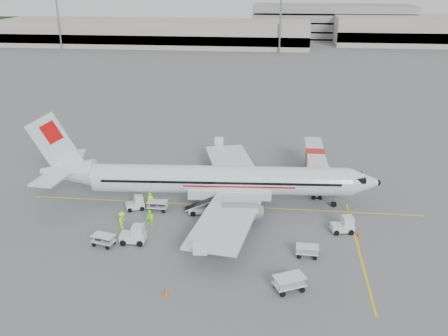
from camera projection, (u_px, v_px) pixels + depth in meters
The scene contains 25 objects.
ground at pixel (222, 206), 56.08m from camera, with size 360.00×360.00×0.00m, color #56595B.
stripe_lead at pixel (222, 206), 56.08m from camera, with size 44.00×0.20×0.01m, color yellow.
stripe_cross at pixel (359, 250), 47.18m from camera, with size 0.20×20.00×0.01m, color yellow.
terminal_west at pixel (154, 33), 179.00m from camera, with size 110.00×22.00×9.00m, color gray, non-canonical shape.
parking_garage at pixel (331, 20), 198.92m from camera, with size 62.00×24.00×14.00m, color slate, non-canonical shape.
treeline at pixel (269, 26), 216.92m from camera, with size 300.00×3.00×6.00m, color black, non-canonical shape.
mast_west at pixel (58, 16), 168.72m from camera, with size 3.20×1.20×22.00m, color slate, non-canonical shape.
mast_center at pixel (280, 18), 160.73m from camera, with size 3.20×1.20×22.00m, color slate, non-canonical shape.
aircraft at pixel (221, 162), 54.53m from camera, with size 37.44×29.35×10.32m, color silver, non-canonical shape.
jet_bridge at pixel (314, 166), 62.09m from camera, with size 2.87×15.28×4.01m, color silver, non-canonical shape.
belt_loader at pixel (204, 203), 53.98m from camera, with size 4.44×1.66×2.40m, color silver, non-canonical shape.
tug_fore at pixel (343, 225), 50.07m from camera, with size 2.22×1.27×1.71m, color silver, non-canonical shape.
tug_mid at pixel (133, 234), 48.08m from camera, with size 2.41×1.38×1.86m, color silver, non-canonical shape.
tug_aft at pixel (135, 203), 54.96m from camera, with size 1.97×1.13×1.52m, color silver, non-canonical shape.
cart_loaded_a at pixel (104, 240), 47.71m from camera, with size 2.16×1.28×1.13m, color silver, non-canonical shape.
cart_loaded_b at pixel (158, 206), 54.75m from camera, with size 2.19×1.29×1.14m, color silver, non-canonical shape.
cart_empty_a at pixel (289, 283), 40.91m from camera, with size 2.54×1.50×1.33m, color silver, non-canonical shape.
cart_empty_b at pixel (307, 251), 45.88m from camera, with size 2.07×1.22×1.08m, color silver, non-canonical shape.
cone_nose at pixel (360, 234), 49.51m from camera, with size 0.34×0.34×0.56m, color #DE5805.
cone_port at pixel (223, 164), 67.75m from camera, with size 0.33×0.33×0.54m, color #DE5805.
cone_stbd at pixel (166, 292), 40.37m from camera, with size 0.39×0.39×0.63m, color #DE5805.
crew_a at pixel (150, 200), 55.18m from camera, with size 0.69×0.45×1.89m, color #8FFF14.
crew_b at pixel (150, 218), 51.48m from camera, with size 0.83×0.65×1.71m, color #8FFF14.
crew_c at pixel (122, 220), 50.82m from camera, with size 1.18×0.68×1.83m, color #8FFF14.
crew_d at pixel (137, 201), 55.39m from camera, with size 0.98×0.41×1.67m, color #8FFF14.
Camera 1 is at (6.03, -50.32, 24.38)m, focal length 40.00 mm.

